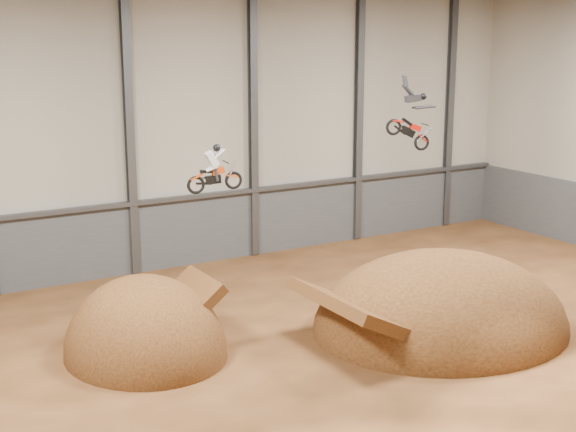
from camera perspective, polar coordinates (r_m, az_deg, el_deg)
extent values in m
plane|color=#472713|center=(29.46, 5.69, -10.39)|extent=(40.00, 40.00, 0.00)
cube|color=#ABA698|center=(40.37, -6.82, 6.26)|extent=(40.00, 0.10, 14.00)
cube|color=#4E5055|center=(41.21, -6.57, -1.02)|extent=(39.80, 0.18, 3.50)
cube|color=#47494F|center=(40.69, -6.55, 1.40)|extent=(39.80, 0.35, 0.20)
cube|color=#47494F|center=(38.97, -11.21, 5.87)|extent=(0.40, 0.36, 13.90)
cube|color=#47494F|center=(41.64, -2.49, 6.54)|extent=(0.40, 0.36, 13.90)
cube|color=#47494F|center=(45.15, 5.04, 7.00)|extent=(0.40, 0.36, 13.90)
cube|color=#47494F|center=(49.32, 11.41, 7.30)|extent=(0.40, 0.36, 13.90)
ellipsoid|color=#402310|center=(30.60, -10.07, -9.62)|extent=(5.88, 6.78, 5.88)
ellipsoid|color=#402310|center=(33.19, 10.77, -7.82)|extent=(10.64, 9.42, 6.14)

